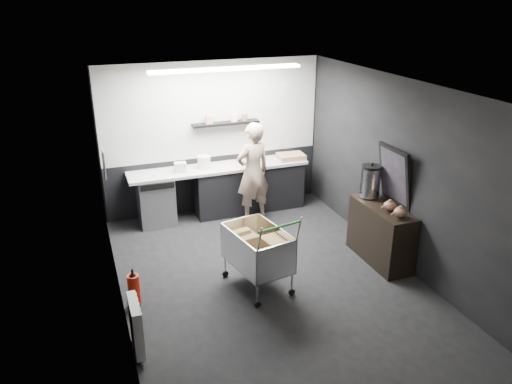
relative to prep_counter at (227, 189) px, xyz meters
name	(u,v)px	position (x,y,z in m)	size (l,w,h in m)	color
floor	(269,279)	(-0.14, -2.42, -0.46)	(5.50, 5.50, 0.00)	black
ceiling	(271,87)	(-0.14, -2.42, 2.24)	(5.50, 5.50, 0.00)	white
wall_back	(213,137)	(-0.14, 0.33, 0.89)	(5.50, 5.50, 0.00)	black
wall_front	(392,306)	(-0.14, -5.17, 0.89)	(5.50, 5.50, 0.00)	black
wall_left	(113,213)	(-2.14, -2.42, 0.89)	(5.50, 5.50, 0.00)	black
wall_right	(399,173)	(1.86, -2.42, 0.89)	(5.50, 5.50, 0.00)	black
kitchen_wall_panel	(213,110)	(-0.14, 0.31, 1.39)	(3.95, 0.02, 1.70)	silver
dado_panel	(215,182)	(-0.14, 0.31, 0.04)	(3.95, 0.02, 1.00)	black
floating_shelf	(226,123)	(0.06, 0.20, 1.16)	(1.20, 0.22, 0.04)	black
wall_clock	(287,88)	(1.26, 0.30, 1.69)	(0.20, 0.20, 0.03)	silver
poster	(104,163)	(-2.12, -1.12, 1.09)	(0.02, 0.30, 0.40)	white
poster_red_band	(104,158)	(-2.11, -1.12, 1.16)	(0.01, 0.22, 0.10)	#B53116
radiator	(136,326)	(-2.08, -3.32, -0.11)	(0.10, 0.50, 0.60)	silver
ceiling_strip	(226,69)	(-0.14, -0.57, 2.21)	(2.40, 0.20, 0.04)	white
prep_counter	(227,189)	(0.00, 0.00, 0.00)	(3.20, 0.61, 0.90)	black
person	(253,172)	(0.34, -0.45, 0.43)	(0.64, 0.42, 1.77)	beige
shopping_cart	(257,251)	(-0.35, -2.51, 0.09)	(0.80, 1.14, 1.14)	silver
sideboard	(381,226)	(1.64, -2.44, 0.10)	(0.50, 1.17, 1.75)	black
fire_extinguisher	(134,288)	(-1.99, -2.39, -0.21)	(0.15, 0.15, 0.51)	red
cardboard_box	(291,157)	(1.23, -0.05, 0.49)	(0.48, 0.36, 0.10)	#A77A59
pink_tub	(204,162)	(-0.41, 0.00, 0.56)	(0.22, 0.22, 0.22)	white
white_container	(180,167)	(-0.84, -0.05, 0.53)	(0.19, 0.15, 0.17)	silver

